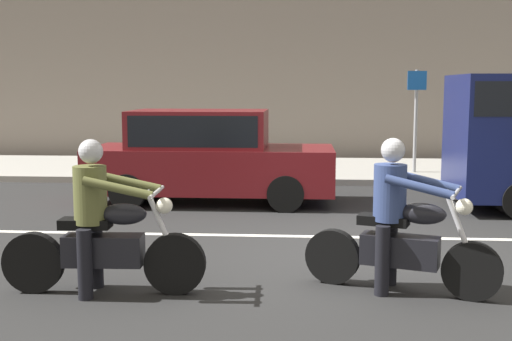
{
  "coord_description": "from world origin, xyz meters",
  "views": [
    {
      "loc": [
        -0.57,
        -8.24,
        2.14
      ],
      "look_at": [
        -1.13,
        -0.39,
        1.12
      ],
      "focal_mm": 45.35,
      "sensor_mm": 36.0,
      "label": 1
    }
  ],
  "objects": [
    {
      "name": "street_sign_post",
      "position": [
        2.1,
        7.21,
        1.6
      ],
      "size": [
        0.44,
        0.08,
        2.41
      ],
      "color": "gray",
      "rests_on": "sidewalk_slab"
    },
    {
      "name": "lane_marking_stripe",
      "position": [
        0.27,
        0.9,
        0.0
      ],
      "size": [
        18.0,
        0.14,
        0.01
      ],
      "primitive_type": "cube",
      "color": "silver",
      "rests_on": "ground_plane"
    },
    {
      "name": "sidewalk_slab",
      "position": [
        0.0,
        8.0,
        0.07
      ],
      "size": [
        40.0,
        4.4,
        0.14
      ],
      "primitive_type": "cube",
      "color": "#99968E",
      "rests_on": "ground_plane"
    },
    {
      "name": "motorcycle_with_rider_denim_blue",
      "position": [
        0.45,
        -1.54,
        0.66
      ],
      "size": [
        1.98,
        0.92,
        1.62
      ],
      "color": "black",
      "rests_on": "ground_plane"
    },
    {
      "name": "ground_plane",
      "position": [
        0.0,
        0.0,
        0.0
      ],
      "size": [
        80.0,
        80.0,
        0.0
      ],
      "primitive_type": "plane",
      "color": "#242424"
    },
    {
      "name": "motorcycle_with_rider_olive",
      "position": [
        -2.63,
        -1.83,
        0.66
      ],
      "size": [
        2.13,
        0.7,
        1.61
      ],
      "color": "black",
      "rests_on": "ground_plane"
    },
    {
      "name": "parked_sedan_maroon",
      "position": [
        -2.31,
        3.55,
        0.88
      ],
      "size": [
        4.47,
        1.82,
        1.72
      ],
      "color": "maroon",
      "rests_on": "ground_plane"
    }
  ]
}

